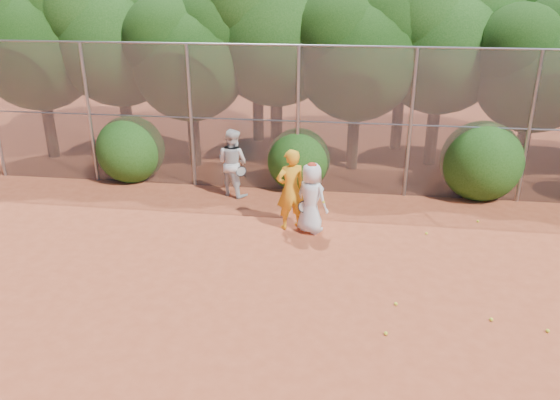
# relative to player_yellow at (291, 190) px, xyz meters

# --- Properties ---
(ground) EXTENTS (80.00, 80.00, 0.00)m
(ground) POSITION_rel_player_yellow_xyz_m (0.88, -3.46, -0.98)
(ground) COLOR #A74425
(ground) RESTS_ON ground
(fence_back) EXTENTS (20.05, 0.09, 4.03)m
(fence_back) POSITION_rel_player_yellow_xyz_m (0.76, 2.54, 1.07)
(fence_back) COLOR gray
(fence_back) RESTS_ON ground
(tree_0) EXTENTS (4.38, 3.81, 6.00)m
(tree_0) POSITION_rel_player_yellow_xyz_m (-8.56, 4.57, 2.95)
(tree_0) COLOR black
(tree_0) RESTS_ON ground
(tree_1) EXTENTS (4.64, 4.03, 6.35)m
(tree_1) POSITION_rel_player_yellow_xyz_m (-6.06, 5.08, 3.18)
(tree_1) COLOR black
(tree_1) RESTS_ON ground
(tree_2) EXTENTS (3.99, 3.47, 5.47)m
(tree_2) POSITION_rel_player_yellow_xyz_m (-3.57, 4.37, 2.60)
(tree_2) COLOR black
(tree_2) RESTS_ON ground
(tree_3) EXTENTS (4.89, 4.26, 6.70)m
(tree_3) POSITION_rel_player_yellow_xyz_m (-1.06, 5.38, 3.41)
(tree_3) COLOR black
(tree_3) RESTS_ON ground
(tree_4) EXTENTS (4.19, 3.64, 5.73)m
(tree_4) POSITION_rel_player_yellow_xyz_m (1.43, 4.77, 2.77)
(tree_4) COLOR black
(tree_4) RESTS_ON ground
(tree_5) EXTENTS (4.51, 3.92, 6.17)m
(tree_5) POSITION_rel_player_yellow_xyz_m (3.94, 5.57, 3.06)
(tree_5) COLOR black
(tree_5) RESTS_ON ground
(tree_6) EXTENTS (3.86, 3.36, 5.29)m
(tree_6) POSITION_rel_player_yellow_xyz_m (6.43, 4.57, 2.48)
(tree_6) COLOR black
(tree_6) RESTS_ON ground
(tree_9) EXTENTS (4.83, 4.20, 6.62)m
(tree_9) POSITION_rel_player_yellow_xyz_m (-7.06, 7.38, 3.35)
(tree_9) COLOR black
(tree_9) RESTS_ON ground
(tree_10) EXTENTS (5.15, 4.48, 7.06)m
(tree_10) POSITION_rel_player_yellow_xyz_m (-2.05, 7.58, 3.64)
(tree_10) COLOR black
(tree_10) RESTS_ON ground
(tree_11) EXTENTS (4.64, 4.03, 6.35)m
(tree_11) POSITION_rel_player_yellow_xyz_m (2.94, 7.18, 3.18)
(tree_11) COLOR black
(tree_11) RESTS_ON ground
(tree_12) EXTENTS (5.02, 4.37, 6.88)m
(tree_12) POSITION_rel_player_yellow_xyz_m (7.45, 7.78, 3.53)
(tree_12) COLOR black
(tree_12) RESTS_ON ground
(bush_0) EXTENTS (2.00, 2.00, 2.00)m
(bush_0) POSITION_rel_player_yellow_xyz_m (-5.12, 2.84, 0.02)
(bush_0) COLOR #194310
(bush_0) RESTS_ON ground
(bush_1) EXTENTS (1.80, 1.80, 1.80)m
(bush_1) POSITION_rel_player_yellow_xyz_m (-0.12, 2.84, -0.08)
(bush_1) COLOR #194310
(bush_1) RESTS_ON ground
(bush_2) EXTENTS (2.20, 2.20, 2.20)m
(bush_2) POSITION_rel_player_yellow_xyz_m (4.88, 2.84, 0.12)
(bush_2) COLOR #194310
(bush_2) RESTS_ON ground
(player_yellow) EXTENTS (0.94, 0.77, 1.97)m
(player_yellow) POSITION_rel_player_yellow_xyz_m (0.00, 0.00, 0.00)
(player_yellow) COLOR orange
(player_yellow) RESTS_ON ground
(player_teen) EXTENTS (0.99, 0.89, 1.72)m
(player_teen) POSITION_rel_player_yellow_xyz_m (0.50, -0.14, -0.13)
(player_teen) COLOR silver
(player_teen) RESTS_ON ground
(player_white) EXTENTS (1.13, 1.04, 1.88)m
(player_white) POSITION_rel_player_yellow_xyz_m (-1.83, 1.93, -0.05)
(player_white) COLOR silver
(player_white) RESTS_ON ground
(ball_0) EXTENTS (0.07, 0.07, 0.07)m
(ball_0) POSITION_rel_player_yellow_xyz_m (2.34, -3.11, -0.95)
(ball_0) COLOR yellow
(ball_0) RESTS_ON ground
(ball_1) EXTENTS (0.07, 0.07, 0.07)m
(ball_1) POSITION_rel_player_yellow_xyz_m (3.23, 0.04, -0.95)
(ball_1) COLOR yellow
(ball_1) RESTS_ON ground
(ball_2) EXTENTS (0.07, 0.07, 0.07)m
(ball_2) POSITION_rel_player_yellow_xyz_m (3.98, -3.38, -0.95)
(ball_2) COLOR yellow
(ball_2) RESTS_ON ground
(ball_3) EXTENTS (0.07, 0.07, 0.07)m
(ball_3) POSITION_rel_player_yellow_xyz_m (4.86, -3.60, -0.95)
(ball_3) COLOR yellow
(ball_3) RESTS_ON ground
(ball_4) EXTENTS (0.07, 0.07, 0.07)m
(ball_4) POSITION_rel_player_yellow_xyz_m (2.12, -4.05, -0.95)
(ball_4) COLOR yellow
(ball_4) RESTS_ON ground
(ball_5) EXTENTS (0.07, 0.07, 0.07)m
(ball_5) POSITION_rel_player_yellow_xyz_m (4.56, 0.93, -0.95)
(ball_5) COLOR yellow
(ball_5) RESTS_ON ground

